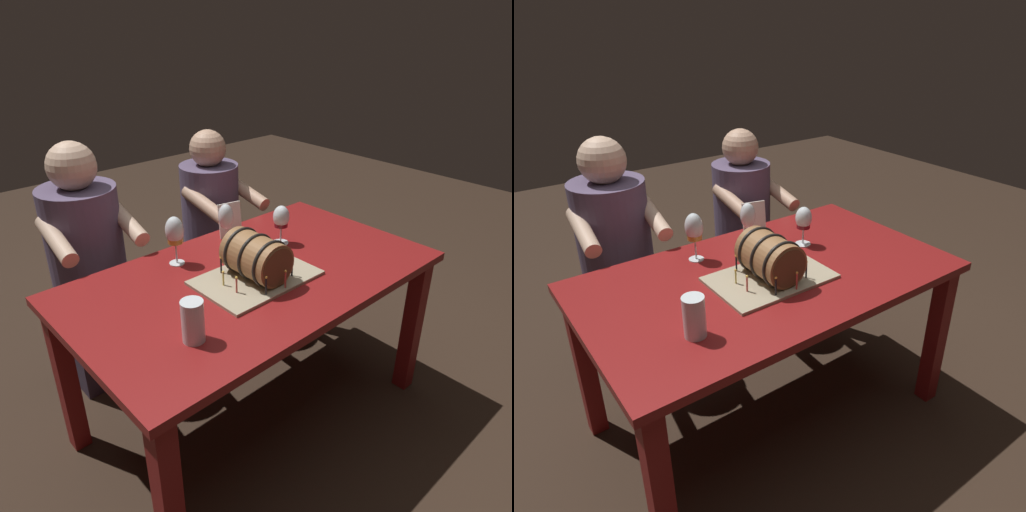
# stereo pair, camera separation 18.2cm
# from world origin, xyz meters

# --- Properties ---
(ground_plane) EXTENTS (8.00, 8.00, 0.00)m
(ground_plane) POSITION_xyz_m (0.00, 0.00, 0.00)
(ground_plane) COLOR #332319
(dining_table) EXTENTS (1.47, 0.85, 0.73)m
(dining_table) POSITION_xyz_m (0.00, 0.00, 0.63)
(dining_table) COLOR maroon
(dining_table) RESTS_ON ground
(barrel_cake) EXTENTS (0.46, 0.31, 0.19)m
(barrel_cake) POSITION_xyz_m (-0.02, -0.04, 0.81)
(barrel_cake) COLOR tan
(barrel_cake) RESTS_ON dining_table
(wine_glass_empty) EXTENTS (0.07, 0.07, 0.20)m
(wine_glass_empty) POSITION_xyz_m (0.08, 0.26, 0.87)
(wine_glass_empty) COLOR white
(wine_glass_empty) RESTS_ON dining_table
(wine_glass_red) EXTENTS (0.07, 0.07, 0.18)m
(wine_glass_red) POSITION_xyz_m (0.28, 0.12, 0.85)
(wine_glass_red) COLOR white
(wine_glass_red) RESTS_ON dining_table
(wine_glass_amber) EXTENTS (0.07, 0.07, 0.21)m
(wine_glass_amber) POSITION_xyz_m (-0.17, 0.27, 0.87)
(wine_glass_amber) COLOR white
(wine_glass_amber) RESTS_ON dining_table
(beer_pint) EXTENTS (0.07, 0.07, 0.14)m
(beer_pint) POSITION_xyz_m (-0.43, -0.20, 0.80)
(beer_pint) COLOR white
(beer_pint) RESTS_ON dining_table
(menu_card) EXTENTS (0.11, 0.05, 0.16)m
(menu_card) POSITION_xyz_m (0.16, 0.33, 0.81)
(menu_card) COLOR silver
(menu_card) RESTS_ON dining_table
(person_seated_left) EXTENTS (0.40, 0.48, 1.18)m
(person_seated_left) POSITION_xyz_m (-0.36, 0.74, 0.55)
(person_seated_left) COLOR #372D40
(person_seated_left) RESTS_ON ground
(person_seated_right) EXTENTS (0.36, 0.45, 1.13)m
(person_seated_right) POSITION_xyz_m (0.36, 0.74, 0.51)
(person_seated_right) COLOR #372D40
(person_seated_right) RESTS_ON ground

